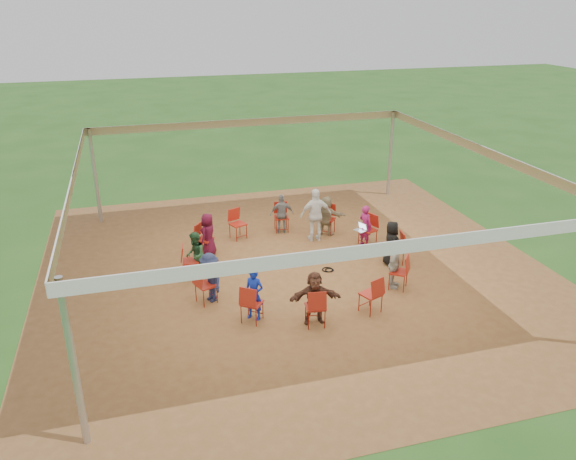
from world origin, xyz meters
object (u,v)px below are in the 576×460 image
object	(u,v)px
chair_6	(206,285)
chair_9	(371,294)
person_seated_1	(326,216)
chair_11	(395,248)
person_seated_0	(365,226)
laptop	(361,228)
chair_5	(191,261)
person_seated_2	(282,214)
person_seated_7	(314,298)
person_seated_8	(394,265)
chair_3	(238,224)
cable_coil	(328,270)
standing_person	(316,215)
chair_7	(252,303)
person_seated_5	(210,277)
person_seated_6	(254,294)
chair_4	(205,239)
chair_10	(399,272)
chair_0	(368,230)
chair_1	(327,219)
person_seated_4	(195,255)
chair_8	(315,307)
person_seated_3	(208,235)
person_seated_9	(391,243)

from	to	relation	value
chair_6	chair_9	bearing A→B (deg)	45.00
person_seated_1	chair_11	bearing A→B (deg)	152.26
person_seated_0	laptop	xyz separation A→B (m)	(-0.15, -0.06, -0.03)
chair_5	person_seated_2	xyz separation A→B (m)	(3.00, 2.20, 0.16)
chair_6	person_seated_7	bearing A→B (deg)	32.26
chair_5	person_seated_8	distance (m)	5.09
chair_9	person_seated_1	xyz separation A→B (m)	(0.53, 4.53, 0.16)
chair_3	chair_6	size ratio (longest dim) A/B	1.00
cable_coil	standing_person	bearing A→B (deg)	81.28
chair_7	person_seated_2	bearing A→B (deg)	104.65
person_seated_5	chair_9	bearing A→B (deg)	43.69
standing_person	person_seated_6	bearing A→B (deg)	58.16
chair_4	chair_10	xyz separation A→B (m)	(4.28, -3.27, 0.00)
chair_0	chair_6	distance (m)	5.39
chair_4	laptop	xyz separation A→B (m)	(4.36, -0.71, 0.13)
chair_4	chair_10	world-z (taller)	same
chair_4	cable_coil	bearing A→B (deg)	94.85
chair_7	cable_coil	xyz separation A→B (m)	(2.46, 1.88, -0.43)
chair_0	person_seated_5	bearing A→B (deg)	90.00
person_seated_0	person_seated_5	size ratio (longest dim) A/B	1.00
chair_1	chair_9	distance (m)	4.66
chair_4	person_seated_2	distance (m)	2.64
person_seated_1	laptop	xyz separation A→B (m)	(0.66, -1.12, -0.03)
chair_7	person_seated_0	xyz separation A→B (m)	(4.01, 3.13, 0.16)
chair_1	chair_10	bearing A→B (deg)	135.00
chair_10	laptop	distance (m)	2.57
person_seated_0	person_seated_6	xyz separation A→B (m)	(-3.94, -3.03, 0.00)
person_seated_5	person_seated_7	distance (m)	2.57
person_seated_8	chair_10	bearing A→B (deg)	-90.00
chair_3	standing_person	xyz separation A→B (m)	(2.16, -0.76, 0.35)
chair_1	person_seated_0	distance (m)	1.38
person_seated_6	person_seated_8	world-z (taller)	same
chair_5	person_seated_4	bearing A→B (deg)	90.00
chair_0	chair_8	size ratio (longest dim) A/B	1.00
person_seated_0	chair_7	bearing A→B (deg)	105.35
person_seated_2	cable_coil	size ratio (longest dim) A/B	3.45
chair_3	person_seated_2	size ratio (longest dim) A/B	0.74
person_seated_1	person_seated_3	world-z (taller)	same
chair_8	person_seated_8	bearing A→B (deg)	32.26
person_seated_2	chair_8	bearing A→B (deg)	90.00
person_seated_2	person_seated_9	bearing A→B (deg)	135.00
chair_1	chair_0	bearing A→B (deg)	165.00
chair_11	person_seated_0	bearing A→B (deg)	19.86
chair_10	person_seated_7	bearing A→B (deg)	147.74
chair_5	person_seated_4	distance (m)	0.20
chair_6	laptop	distance (m)	5.10
person_seated_7	chair_5	bearing A→B (deg)	136.31
person_seated_7	person_seated_1	bearing A→B (deg)	75.00
chair_6	standing_person	size ratio (longest dim) A/B	0.57
person_seated_0	person_seated_8	world-z (taller)	same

